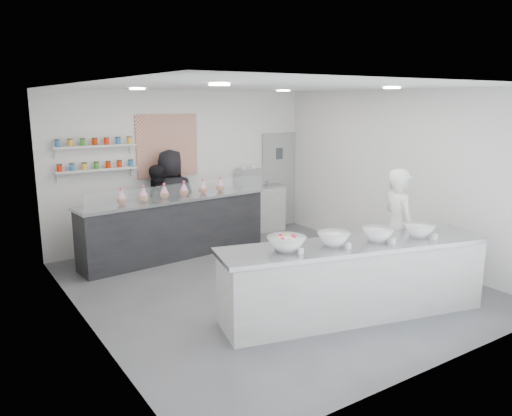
{
  "coord_description": "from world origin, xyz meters",
  "views": [
    {
      "loc": [
        -4.2,
        -6.03,
        2.81
      ],
      "look_at": [
        0.01,
        0.4,
        1.14
      ],
      "focal_mm": 35.0,
      "sensor_mm": 36.0,
      "label": 1
    }
  ],
  "objects_px": {
    "espresso_ledge": "(255,209)",
    "staff_right": "(172,200)",
    "back_bar": "(176,227)",
    "prep_counter": "(354,279)",
    "espresso_machine": "(249,178)",
    "woman_prep": "(398,228)",
    "staff_left": "(156,209)"
  },
  "relations": [
    {
      "from": "espresso_ledge",
      "to": "back_bar",
      "type": "bearing_deg",
      "value": -162.92
    },
    {
      "from": "prep_counter",
      "to": "staff_left",
      "type": "relative_size",
      "value": 2.22
    },
    {
      "from": "back_bar",
      "to": "espresso_ledge",
      "type": "distance_m",
      "value": 2.27
    },
    {
      "from": "prep_counter",
      "to": "back_bar",
      "type": "xyz_separation_m",
      "value": [
        -0.9,
        3.65,
        0.05
      ]
    },
    {
      "from": "back_bar",
      "to": "prep_counter",
      "type": "bearing_deg",
      "value": -81.49
    },
    {
      "from": "espresso_ledge",
      "to": "espresso_machine",
      "type": "relative_size",
      "value": 2.72
    },
    {
      "from": "staff_left",
      "to": "espresso_ledge",
      "type": "bearing_deg",
      "value": 178.95
    },
    {
      "from": "espresso_ledge",
      "to": "woman_prep",
      "type": "relative_size",
      "value": 0.74
    },
    {
      "from": "staff_left",
      "to": "prep_counter",
      "type": "bearing_deg",
      "value": 99.0
    },
    {
      "from": "back_bar",
      "to": "staff_left",
      "type": "bearing_deg",
      "value": 103.15
    },
    {
      "from": "staff_left",
      "to": "staff_right",
      "type": "distance_m",
      "value": 0.34
    },
    {
      "from": "back_bar",
      "to": "espresso_ledge",
      "type": "bearing_deg",
      "value": 11.68
    },
    {
      "from": "espresso_ledge",
      "to": "staff_right",
      "type": "height_order",
      "value": "staff_right"
    },
    {
      "from": "back_bar",
      "to": "espresso_machine",
      "type": "bearing_deg",
      "value": 12.99
    },
    {
      "from": "espresso_machine",
      "to": "woman_prep",
      "type": "distance_m",
      "value": 3.87
    },
    {
      "from": "woman_prep",
      "to": "staff_left",
      "type": "relative_size",
      "value": 1.1
    },
    {
      "from": "back_bar",
      "to": "staff_right",
      "type": "xyz_separation_m",
      "value": [
        0.15,
        0.49,
        0.41
      ]
    },
    {
      "from": "prep_counter",
      "to": "espresso_ledge",
      "type": "distance_m",
      "value": 4.5
    },
    {
      "from": "espresso_machine",
      "to": "woman_prep",
      "type": "height_order",
      "value": "woman_prep"
    },
    {
      "from": "prep_counter",
      "to": "espresso_ledge",
      "type": "bearing_deg",
      "value": 87.71
    },
    {
      "from": "espresso_ledge",
      "to": "prep_counter",
      "type": "bearing_deg",
      "value": -106.28
    },
    {
      "from": "back_bar",
      "to": "staff_right",
      "type": "bearing_deg",
      "value": 67.42
    },
    {
      "from": "prep_counter",
      "to": "staff_right",
      "type": "bearing_deg",
      "value": 114.33
    },
    {
      "from": "prep_counter",
      "to": "woman_prep",
      "type": "bearing_deg",
      "value": 33.18
    },
    {
      "from": "back_bar",
      "to": "espresso_machine",
      "type": "height_order",
      "value": "espresso_machine"
    },
    {
      "from": "woman_prep",
      "to": "staff_right",
      "type": "relative_size",
      "value": 0.95
    },
    {
      "from": "prep_counter",
      "to": "staff_left",
      "type": "bearing_deg",
      "value": 118.46
    },
    {
      "from": "back_bar",
      "to": "staff_left",
      "type": "xyz_separation_m",
      "value": [
        -0.16,
        0.49,
        0.27
      ]
    },
    {
      "from": "staff_right",
      "to": "back_bar",
      "type": "bearing_deg",
      "value": 91.17
    },
    {
      "from": "staff_right",
      "to": "staff_left",
      "type": "bearing_deg",
      "value": 18.35
    },
    {
      "from": "espresso_machine",
      "to": "woman_prep",
      "type": "xyz_separation_m",
      "value": [
        0.25,
        -3.85,
        -0.28
      ]
    },
    {
      "from": "back_bar",
      "to": "espresso_machine",
      "type": "xyz_separation_m",
      "value": [
        2.0,
        0.67,
        0.64
      ]
    }
  ]
}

